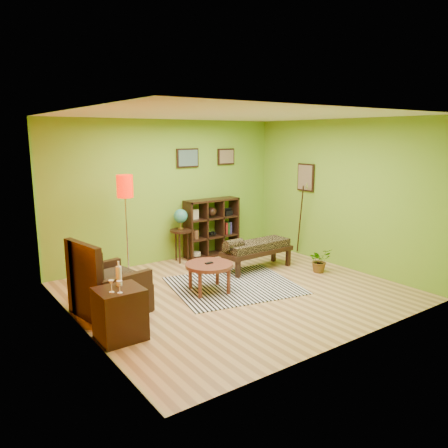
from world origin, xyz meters
TOP-DOWN VIEW (x-y plane):
  - ground at (0.00, 0.00)m, footprint 5.00×5.00m
  - room_shell at (-0.09, 0.01)m, footprint 5.04×4.54m
  - zebra_rug at (0.12, 0.21)m, footprint 2.33×2.12m
  - coffee_table at (-0.37, 0.23)m, footprint 0.77×0.77m
  - armchair at (-2.03, 0.37)m, footprint 1.03×1.03m
  - side_cabinet at (-2.20, -0.53)m, footprint 0.56×0.51m
  - floor_lamp at (-1.24, 1.45)m, footprint 0.28×0.28m
  - globe_table at (0.12, 1.98)m, footprint 0.44×0.44m
  - cube_shelf at (0.91, 2.03)m, footprint 1.20×0.35m
  - bench at (1.00, 0.71)m, footprint 1.46×0.56m
  - potted_plant at (1.87, -0.10)m, footprint 0.48×0.51m

SIDE VIEW (x-z plane):
  - ground at x=0.00m, z-range 0.00..0.00m
  - zebra_rug at x=0.12m, z-range 0.00..0.01m
  - potted_plant at x=1.87m, z-range 0.00..0.35m
  - armchair at x=-2.03m, z-range -0.21..0.87m
  - side_cabinet at x=-2.20m, z-range -0.15..0.82m
  - coffee_table at x=-0.37m, z-range 0.16..0.65m
  - bench at x=1.00m, z-range 0.09..0.75m
  - cube_shelf at x=0.91m, z-range 0.00..1.20m
  - globe_table at x=0.12m, z-range 0.28..1.35m
  - floor_lamp at x=-1.24m, z-range 0.57..2.43m
  - room_shell at x=-0.09m, z-range 0.39..3.21m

